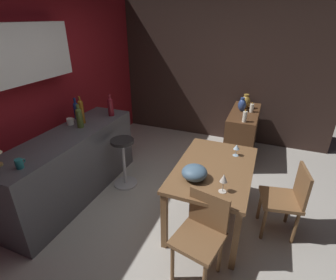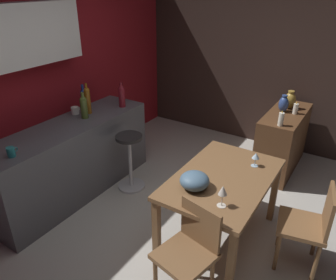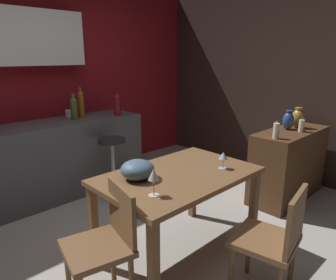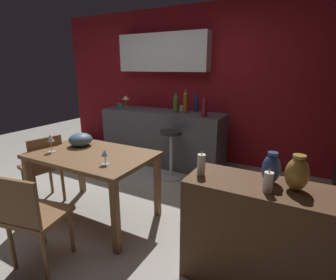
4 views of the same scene
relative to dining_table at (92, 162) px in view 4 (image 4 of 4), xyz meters
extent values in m
plane|color=#B7B2A8|center=(-0.12, 0.32, -0.65)|extent=(9.00, 9.00, 0.00)
cube|color=maroon|center=(-0.12, 2.42, 0.65)|extent=(5.20, 0.10, 2.60)
cube|color=white|center=(-0.42, 2.30, 1.20)|extent=(1.70, 0.32, 0.64)
cube|color=brown|center=(0.00, 0.00, 0.07)|extent=(1.26, 0.81, 0.04)
cube|color=brown|center=(-0.58, 0.36, -0.30)|extent=(0.06, 0.06, 0.70)
cube|color=brown|center=(0.58, 0.36, -0.30)|extent=(0.06, 0.06, 0.70)
cube|color=brown|center=(-0.58, -0.36, -0.30)|extent=(0.06, 0.06, 0.70)
cube|color=brown|center=(0.58, -0.36, -0.30)|extent=(0.06, 0.06, 0.70)
cube|color=#4C4C51|center=(-0.19, 1.83, -0.20)|extent=(2.10, 0.60, 0.90)
cube|color=#56351E|center=(1.74, -0.11, -0.24)|extent=(1.10, 0.44, 0.82)
cube|color=brown|center=(-0.79, -0.05, -0.18)|extent=(0.48, 0.48, 0.04)
cube|color=brown|center=(-0.62, -0.09, 0.01)|extent=(0.11, 0.38, 0.39)
cylinder|color=brown|center=(-0.98, -0.17, -0.43)|extent=(0.04, 0.04, 0.44)
cylinder|color=brown|center=(-0.91, 0.14, -0.43)|extent=(0.04, 0.04, 0.44)
cylinder|color=brown|center=(-0.67, -0.24, -0.43)|extent=(0.04, 0.04, 0.44)
cylinder|color=brown|center=(-0.60, 0.07, -0.43)|extent=(0.04, 0.04, 0.44)
cube|color=brown|center=(0.10, -0.73, -0.21)|extent=(0.47, 0.47, 0.04)
cube|color=brown|center=(0.13, -0.90, -0.01)|extent=(0.38, 0.10, 0.40)
cylinder|color=brown|center=(-0.09, -0.60, -0.44)|extent=(0.04, 0.04, 0.41)
cylinder|color=brown|center=(0.23, -0.54, -0.44)|extent=(0.04, 0.04, 0.41)
cylinder|color=brown|center=(-0.03, -0.91, -0.44)|extent=(0.04, 0.04, 0.41)
cylinder|color=brown|center=(0.29, -0.85, -0.44)|extent=(0.04, 0.04, 0.41)
cylinder|color=#262323|center=(0.25, 1.31, 0.06)|extent=(0.32, 0.32, 0.04)
cylinder|color=silver|center=(0.25, 1.31, -0.30)|extent=(0.04, 0.04, 0.68)
cylinder|color=silver|center=(0.25, 1.31, -0.63)|extent=(0.34, 0.34, 0.03)
cylinder|color=silver|center=(0.34, -0.18, 0.10)|extent=(0.07, 0.07, 0.00)
cylinder|color=silver|center=(0.34, -0.18, 0.14)|extent=(0.01, 0.01, 0.08)
cone|color=silver|center=(0.34, -0.18, 0.21)|extent=(0.07, 0.07, 0.06)
cylinder|color=silver|center=(-0.41, -0.16, 0.10)|extent=(0.08, 0.08, 0.00)
cylinder|color=silver|center=(-0.41, -0.16, 0.15)|extent=(0.01, 0.01, 0.11)
cone|color=silver|center=(-0.41, -0.16, 0.25)|extent=(0.07, 0.07, 0.08)
ellipsoid|color=slate|center=(-0.30, 0.14, 0.17)|extent=(0.26, 0.26, 0.15)
cylinder|color=#475623|center=(0.07, 1.82, 0.36)|extent=(0.08, 0.08, 0.22)
sphere|color=#475623|center=(0.07, 1.82, 0.48)|extent=(0.08, 0.08, 0.08)
cylinder|color=#475623|center=(0.07, 1.82, 0.53)|extent=(0.04, 0.04, 0.06)
cylinder|color=navy|center=(0.31, 2.07, 0.36)|extent=(0.07, 0.07, 0.21)
sphere|color=navy|center=(0.31, 2.07, 0.46)|extent=(0.07, 0.07, 0.07)
cylinder|color=navy|center=(0.31, 2.07, 0.52)|extent=(0.03, 0.03, 0.08)
cylinder|color=#8C5114|center=(0.20, 1.89, 0.40)|extent=(0.07, 0.07, 0.29)
sphere|color=#8C5114|center=(0.20, 1.89, 0.54)|extent=(0.07, 0.07, 0.07)
cylinder|color=#8C5114|center=(0.20, 1.89, 0.60)|extent=(0.03, 0.03, 0.07)
cylinder|color=maroon|center=(0.60, 1.69, 0.37)|extent=(0.08, 0.08, 0.23)
sphere|color=maroon|center=(0.60, 1.69, 0.48)|extent=(0.08, 0.08, 0.08)
cylinder|color=maroon|center=(0.60, 1.69, 0.54)|extent=(0.04, 0.04, 0.07)
cylinder|color=white|center=(0.09, 2.01, 0.30)|extent=(0.09, 0.09, 0.09)
torus|color=white|center=(0.15, 2.01, 0.30)|extent=(0.05, 0.01, 0.05)
cylinder|color=teal|center=(-0.98, 1.70, 0.30)|extent=(0.07, 0.07, 0.10)
torus|color=teal|center=(-0.93, 1.70, 0.31)|extent=(0.05, 0.01, 0.05)
cylinder|color=#A58447|center=(-1.02, 1.94, 0.26)|extent=(0.08, 0.08, 0.02)
cylinder|color=#A58447|center=(-1.02, 1.94, 0.33)|extent=(0.02, 0.02, 0.12)
cone|color=beige|center=(-1.02, 1.94, 0.43)|extent=(0.13, 0.13, 0.07)
cylinder|color=white|center=(1.76, -0.21, 0.24)|extent=(0.06, 0.06, 0.14)
ellipsoid|color=yellow|center=(1.76, -0.21, 0.32)|extent=(0.01, 0.01, 0.03)
cylinder|color=white|center=(1.27, -0.15, 0.25)|extent=(0.06, 0.06, 0.16)
ellipsoid|color=yellow|center=(1.27, -0.15, 0.35)|extent=(0.01, 0.01, 0.03)
ellipsoid|color=#B78C38|center=(1.91, -0.09, 0.28)|extent=(0.15, 0.15, 0.22)
cylinder|color=#B78C38|center=(1.91, -0.09, 0.41)|extent=(0.08, 0.08, 0.02)
ellipsoid|color=#334C8C|center=(1.75, -0.05, 0.28)|extent=(0.13, 0.13, 0.21)
cylinder|color=#334C8C|center=(1.75, -0.05, 0.39)|extent=(0.07, 0.07, 0.02)
camera|label=1|loc=(-2.42, -0.41, 1.58)|focal=27.44mm
camera|label=2|loc=(-2.42, -0.94, 1.73)|focal=34.83mm
camera|label=3|loc=(-1.64, -1.59, 1.00)|focal=32.84mm
camera|label=4|loc=(1.91, -1.86, 0.96)|focal=27.52mm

